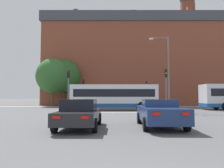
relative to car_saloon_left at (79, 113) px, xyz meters
name	(u,v)px	position (x,y,z in m)	size (l,w,h in m)	color
stop_line_strip	(116,112)	(2.12, 11.05, -0.73)	(8.06, 0.30, 0.01)	silver
far_pavement	(114,107)	(2.12, 24.83, -0.73)	(68.95, 2.50, 0.01)	gray
brick_civic_building	(133,62)	(6.23, 35.46, 8.32)	(36.16, 13.50, 24.97)	brown
car_saloon_left	(79,113)	(0.00, 0.00, 0.00)	(2.01, 4.47, 1.43)	#232328
car_roadster_right	(159,113)	(4.11, 0.50, 0.00)	(2.18, 4.81, 1.43)	navy
bus_crossing_lead	(113,96)	(1.85, 15.65, 0.89)	(10.37, 2.72, 3.03)	silver
traffic_light_near_left	(68,84)	(-2.95, 11.76, 2.18)	(0.26, 0.31, 4.34)	slate
traffic_light_far_right	(146,90)	(7.14, 24.01, 2.00)	(0.26, 0.31, 4.05)	slate
traffic_light_near_right	(165,84)	(7.11, 11.14, 2.19)	(0.26, 0.31, 4.36)	slate
traffic_light_far_left	(83,88)	(-2.94, 23.84, 2.21)	(0.26, 0.31, 4.40)	slate
street_lamp_junction	(165,66)	(7.45, 12.66, 4.20)	(2.18, 0.36, 8.18)	slate
pedestrian_waiting	(113,100)	(1.81, 24.66, 0.34)	(0.46, 0.40, 1.80)	#333851
tree_by_building	(64,76)	(-6.83, 27.73, 4.51)	(5.62, 5.62, 8.20)	#4C3823
tree_kerbside	(52,76)	(-8.54, 26.32, 4.45)	(5.71, 5.71, 8.18)	#4C3823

